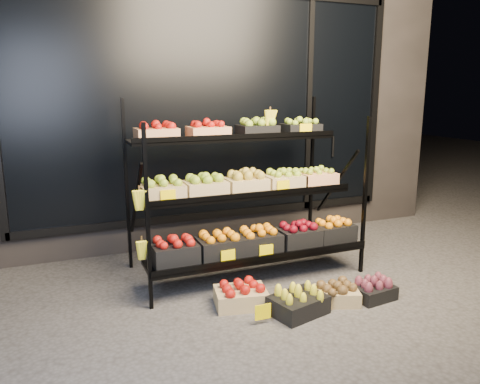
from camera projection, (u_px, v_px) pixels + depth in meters
name	position (u px, v px, depth m)	size (l,w,h in m)	color
ground	(275.00, 296.00, 4.01)	(24.00, 24.00, 0.00)	#514F4C
building	(186.00, 88.00, 5.97)	(6.00, 2.08, 3.50)	#2D2826
display_rack	(247.00, 193.00, 4.38)	(2.18, 1.02, 1.66)	black
tag_floor_a	(263.00, 317.00, 3.53)	(0.13, 0.01, 0.12)	#FAD900
floor_crate_left	(241.00, 295.00, 3.82)	(0.47, 0.38, 0.21)	tan
floor_crate_midleft	(298.00, 302.00, 3.69)	(0.49, 0.41, 0.21)	black
floor_crate_midright	(337.00, 293.00, 3.88)	(0.42, 0.36, 0.18)	tan
floor_crate_right	(374.00, 289.00, 3.95)	(0.36, 0.29, 0.18)	black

